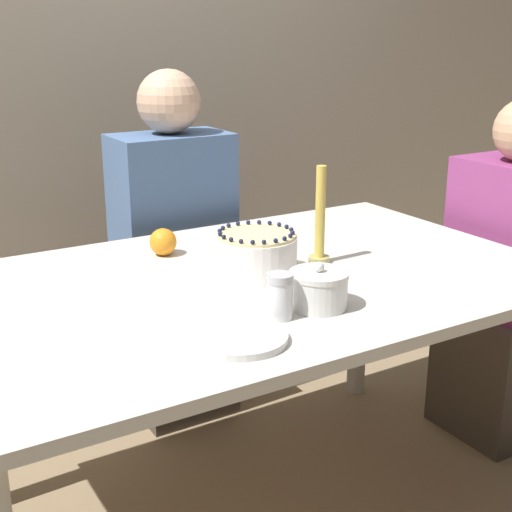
{
  "coord_description": "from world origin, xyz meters",
  "views": [
    {
      "loc": [
        -0.88,
        -1.51,
        1.37
      ],
      "look_at": [
        0.03,
        0.01,
        0.8
      ],
      "focal_mm": 50.0,
      "sensor_mm": 36.0,
      "label": 1
    }
  ],
  "objects_px": {
    "person_man_blue_shirt": "(175,269)",
    "person_woman_floral": "(507,295)",
    "cake": "(256,255)",
    "sugar_bowl": "(318,289)",
    "sugar_shaker": "(280,296)",
    "candle": "(320,224)"
  },
  "relations": [
    {
      "from": "sugar_bowl",
      "to": "person_man_blue_shirt",
      "type": "xyz_separation_m",
      "value": [
        0.07,
        0.97,
        -0.25
      ]
    },
    {
      "from": "sugar_bowl",
      "to": "person_man_blue_shirt",
      "type": "height_order",
      "value": "person_man_blue_shirt"
    },
    {
      "from": "candle",
      "to": "person_man_blue_shirt",
      "type": "bearing_deg",
      "value": 100.02
    },
    {
      "from": "cake",
      "to": "person_woman_floral",
      "type": "relative_size",
      "value": 0.19
    },
    {
      "from": "person_man_blue_shirt",
      "to": "person_woman_floral",
      "type": "bearing_deg",
      "value": 141.34
    },
    {
      "from": "person_woman_floral",
      "to": "cake",
      "type": "bearing_deg",
      "value": 88.6
    },
    {
      "from": "sugar_bowl",
      "to": "candle",
      "type": "height_order",
      "value": "candle"
    },
    {
      "from": "candle",
      "to": "person_woman_floral",
      "type": "bearing_deg",
      "value": -1.6
    },
    {
      "from": "person_man_blue_shirt",
      "to": "cake",
      "type": "bearing_deg",
      "value": 83.51
    },
    {
      "from": "sugar_bowl",
      "to": "candle",
      "type": "bearing_deg",
      "value": 53.8
    },
    {
      "from": "cake",
      "to": "candle",
      "type": "distance_m",
      "value": 0.21
    },
    {
      "from": "sugar_bowl",
      "to": "person_man_blue_shirt",
      "type": "bearing_deg",
      "value": 85.72
    },
    {
      "from": "sugar_bowl",
      "to": "person_man_blue_shirt",
      "type": "relative_size",
      "value": 0.11
    },
    {
      "from": "sugar_bowl",
      "to": "sugar_shaker",
      "type": "bearing_deg",
      "value": -174.39
    },
    {
      "from": "cake",
      "to": "sugar_bowl",
      "type": "xyz_separation_m",
      "value": [
        0.01,
        -0.27,
        -0.01
      ]
    },
    {
      "from": "person_woman_floral",
      "to": "candle",
      "type": "bearing_deg",
      "value": 88.4
    },
    {
      "from": "cake",
      "to": "sugar_bowl",
      "type": "height_order",
      "value": "cake"
    },
    {
      "from": "candle",
      "to": "person_man_blue_shirt",
      "type": "xyz_separation_m",
      "value": [
        -0.12,
        0.7,
        -0.31
      ]
    },
    {
      "from": "sugar_bowl",
      "to": "person_man_blue_shirt",
      "type": "distance_m",
      "value": 1.0
    },
    {
      "from": "sugar_bowl",
      "to": "candle",
      "type": "relative_size",
      "value": 0.51
    },
    {
      "from": "person_woman_floral",
      "to": "sugar_shaker",
      "type": "bearing_deg",
      "value": 103.3
    },
    {
      "from": "cake",
      "to": "person_man_blue_shirt",
      "type": "distance_m",
      "value": 0.75
    }
  ]
}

